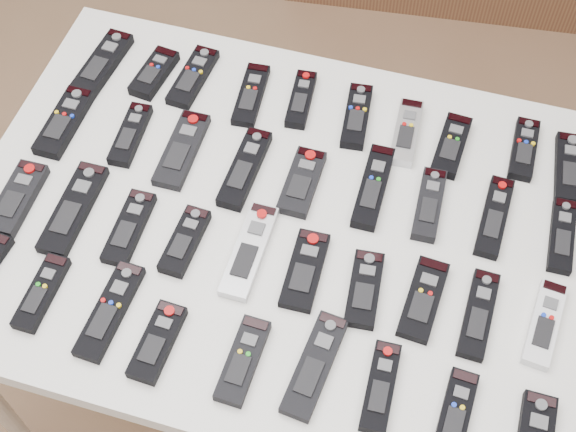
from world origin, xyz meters
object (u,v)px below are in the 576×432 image
(remote_36, at_px, (456,413))
(remote_17, at_px, (494,217))
(remote_26, at_px, (423,299))
(remote_23, at_px, (249,251))
(remote_32, at_px, (157,342))
(remote_18, at_px, (562,236))
(remote_14, at_px, (302,182))
(remote_3, at_px, (251,95))
(remote_10, at_px, (64,122))
(remote_12, at_px, (182,150))
(table, at_px, (288,238))
(remote_25, at_px, (364,289))
(remote_30, at_px, (41,293))
(remote_27, at_px, (478,314))
(remote_4, at_px, (301,99))
(remote_22, at_px, (185,241))
(remote_20, at_px, (73,209))
(remote_6, at_px, (406,133))
(remote_35, at_px, (380,387))
(remote_9, at_px, (571,168))
(remote_31, at_px, (110,311))
(remote_1, at_px, (154,73))
(remote_21, at_px, (129,228))
(remote_33, at_px, (243,360))
(remote_7, at_px, (451,146))
(remote_24, at_px, (305,270))
(remote_19, at_px, (17,198))
(remote_8, at_px, (524,149))
(remote_16, at_px, (429,205))
(remote_13, at_px, (245,169))
(remote_11, at_px, (130,135))
(remote_28, at_px, (545,324))
(remote_5, at_px, (357,116))
(remote_15, at_px, (373,187))
(remote_2, at_px, (193,77))
(remote_0, at_px, (102,64))
(remote_34, at_px, (315,365))

(remote_36, bearing_deg, remote_17, 92.43)
(remote_26, bearing_deg, remote_23, -177.80)
(remote_32, bearing_deg, remote_18, 35.30)
(remote_14, relative_size, remote_32, 1.05)
(remote_3, bearing_deg, remote_10, -157.18)
(remote_12, bearing_deg, table, -22.21)
(remote_25, xyz_separation_m, remote_36, (0.20, -0.18, -0.00))
(remote_18, distance_m, remote_30, 0.97)
(table, xyz_separation_m, remote_27, (0.38, -0.10, 0.07))
(remote_4, distance_m, remote_22, 0.42)
(remote_20, height_order, remote_26, same)
(remote_14, distance_m, remote_25, 0.26)
(remote_6, xyz_separation_m, remote_35, (0.07, -0.55, 0.00))
(remote_32, height_order, remote_35, same)
(remote_25, distance_m, remote_27, 0.21)
(remote_30, bearing_deg, remote_23, 30.27)
(remote_9, relative_size, remote_31, 0.86)
(remote_17, relative_size, remote_25, 1.20)
(remote_23, xyz_separation_m, remote_30, (-0.33, -0.19, 0.00))
(remote_18, xyz_separation_m, remote_26, (-0.23, -0.21, 0.00))
(remote_1, relative_size, remote_21, 0.84)
(remote_17, relative_size, remote_18, 1.12)
(remote_4, bearing_deg, remote_23, -93.66)
(remote_22, xyz_separation_m, remote_31, (-0.08, -0.17, -0.00))
(remote_32, bearing_deg, remote_25, 34.80)
(remote_33, bearing_deg, remote_14, 92.50)
(remote_6, relative_size, remote_7, 1.07)
(remote_21, relative_size, remote_30, 1.07)
(remote_4, height_order, remote_36, same)
(remote_24, bearing_deg, remote_19, 178.61)
(remote_23, height_order, remote_26, same)
(remote_8, height_order, remote_16, remote_16)
(remote_13, relative_size, remote_30, 1.26)
(remote_11, bearing_deg, table, -19.59)
(remote_28, bearing_deg, remote_14, 166.07)
(remote_11, distance_m, remote_26, 0.68)
(remote_31, relative_size, remote_36, 1.29)
(remote_5, height_order, remote_30, remote_5)
(remote_24, bearing_deg, remote_22, 179.28)
(remote_12, xyz_separation_m, remote_21, (-0.03, -0.20, 0.00))
(remote_15, bearing_deg, remote_2, 157.43)
(remote_20, bearing_deg, remote_7, 27.63)
(remote_25, distance_m, remote_30, 0.58)
(remote_36, bearing_deg, remote_0, 150.44)
(remote_8, xyz_separation_m, remote_16, (-0.16, -0.19, 0.00))
(remote_7, bearing_deg, remote_36, -75.91)
(remote_1, xyz_separation_m, remote_6, (0.56, -0.01, 0.00))
(remote_34, bearing_deg, remote_11, 148.45)
(remote_32, bearing_deg, remote_0, 124.22)
(remote_22, bearing_deg, remote_4, 77.09)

